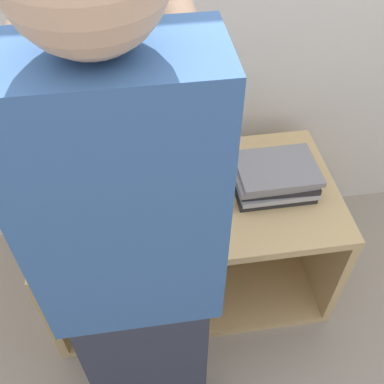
{
  "coord_description": "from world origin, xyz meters",
  "views": [
    {
      "loc": [
        -0.16,
        -0.85,
        1.87
      ],
      "look_at": [
        0.0,
        0.22,
        0.71
      ],
      "focal_mm": 42.0,
      "sensor_mm": 36.0,
      "label": 1
    }
  ],
  "objects_px": {
    "laptop_stack_right": "(274,176)",
    "person": "(136,281)",
    "laptop_open": "(186,177)",
    "laptop_stack_left": "(101,194)"
  },
  "relations": [
    {
      "from": "person",
      "to": "laptop_stack_right",
      "type": "bearing_deg",
      "value": 45.28
    },
    {
      "from": "laptop_open",
      "to": "laptop_stack_right",
      "type": "relative_size",
      "value": 1.05
    },
    {
      "from": "laptop_stack_left",
      "to": "laptop_stack_right",
      "type": "bearing_deg",
      "value": -0.29
    },
    {
      "from": "laptop_open",
      "to": "person",
      "type": "height_order",
      "value": "person"
    },
    {
      "from": "laptop_stack_right",
      "to": "person",
      "type": "relative_size",
      "value": 0.18
    },
    {
      "from": "laptop_stack_left",
      "to": "laptop_stack_right",
      "type": "height_order",
      "value": "same"
    },
    {
      "from": "laptop_stack_right",
      "to": "person",
      "type": "xyz_separation_m",
      "value": [
        -0.54,
        -0.55,
        0.25
      ]
    },
    {
      "from": "laptop_open",
      "to": "person",
      "type": "distance_m",
      "value": 0.69
    },
    {
      "from": "person",
      "to": "laptop_stack_left",
      "type": "bearing_deg",
      "value": 102.42
    },
    {
      "from": "laptop_stack_right",
      "to": "person",
      "type": "bearing_deg",
      "value": -134.72
    }
  ]
}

